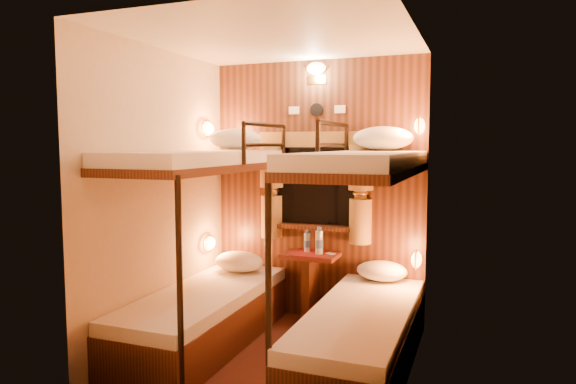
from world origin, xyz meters
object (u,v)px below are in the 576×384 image
at_px(table, 310,279).
at_px(bottle_left, 307,243).
at_px(bunk_left, 204,277).
at_px(bottle_right, 319,242).
at_px(bunk_right, 361,294).

distance_m(table, bottle_left, 0.33).
xyz_separation_m(bunk_left, bottle_right, (0.74, 0.76, 0.20)).
bearing_deg(bunk_right, table, 129.67).
bearing_deg(table, bottle_right, -11.72).
height_order(bunk_left, bottle_right, bunk_left).
distance_m(bunk_left, bottle_left, 1.03).
distance_m(bunk_left, table, 1.02).
distance_m(bunk_left, bottle_right, 1.08).
relative_size(bunk_right, bottle_right, 7.54).
height_order(bunk_right, bottle_right, bunk_right).
relative_size(bunk_left, bottle_right, 7.54).
height_order(bunk_left, table, bunk_left).
xyz_separation_m(bunk_left, bottle_left, (0.61, 0.81, 0.18)).
xyz_separation_m(table, bottle_right, (0.09, -0.02, 0.34)).
bearing_deg(bottle_right, bottle_left, 160.58).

